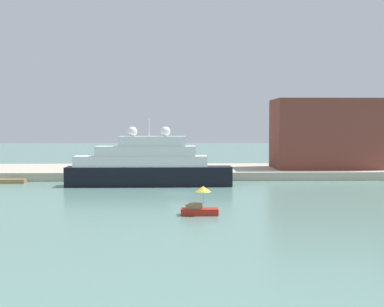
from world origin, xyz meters
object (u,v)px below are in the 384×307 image
work_barge (12,181)px  person_figure (131,164)px  large_yacht (147,166)px  small_motorboat (199,205)px  mooring_bollard (220,170)px  parked_car (98,168)px  harbor_building (325,134)px

work_barge → person_figure: person_figure is taller
person_figure → large_yacht: bearing=-75.5°
small_motorboat → mooring_bollard: 35.66m
parked_car → mooring_bollard: size_ratio=6.25×
harbor_building → mooring_bollard: harbor_building is taller
parked_car → mooring_bollard: parked_car is taller
person_figure → mooring_bollard: (16.38, -6.77, -0.51)m
work_barge → harbor_building: harbor_building is taller
large_yacht → harbor_building: bearing=25.4°
large_yacht → work_barge: large_yacht is taller
large_yacht → mooring_bollard: (12.38, 8.65, -1.41)m
parked_car → mooring_bollard: bearing=-5.4°
large_yacht → work_barge: (-23.02, 4.60, -2.86)m
harbor_building → mooring_bollard: bearing=-161.2°
person_figure → mooring_bollard: 17.73m
small_motorboat → harbor_building: bearing=58.5°
person_figure → mooring_bollard: person_figure is taller
small_motorboat → harbor_building: size_ratio=0.21×
large_yacht → small_motorboat: size_ratio=6.49×
small_motorboat → mooring_bollard: size_ratio=5.94×
parked_car → mooring_bollard: (21.85, -2.05, -0.19)m
harbor_building → mooring_bollard: size_ratio=28.83×
parked_car → person_figure: 7.23m
work_barge → harbor_building: (56.20, 11.15, 7.73)m
large_yacht → harbor_building: harbor_building is taller
large_yacht → small_motorboat: bearing=-74.8°
harbor_building → parked_car: harbor_building is taller
person_figure → mooring_bollard: bearing=-22.5°
work_barge → mooring_bollard: 35.66m
large_yacht → mooring_bollard: 15.17m
work_barge → mooring_bollard: (35.40, 4.05, 1.45)m
harbor_building → person_figure: bearing=-179.5°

